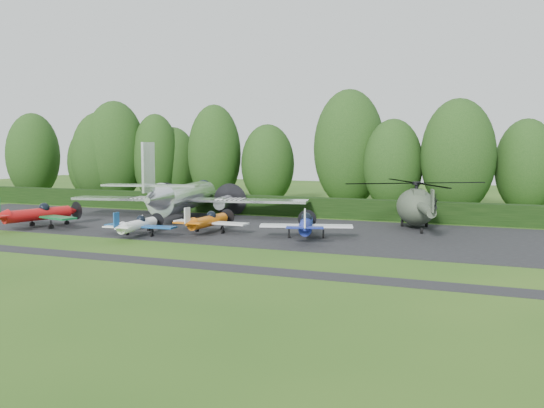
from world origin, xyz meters
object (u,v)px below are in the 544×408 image
at_px(light_plane_orange, 208,221).
at_px(light_plane_blue, 306,224).
at_px(light_plane_red, 38,214).
at_px(helicopter, 416,204).
at_px(sign_board, 529,214).
at_px(light_plane_white, 138,225).
at_px(transport_plane, 183,197).

height_order(light_plane_orange, light_plane_blue, light_plane_blue).
xyz_separation_m(light_plane_red, helicopter, (31.37, 12.76, 0.97)).
bearing_deg(sign_board, light_plane_orange, -142.04).
height_order(light_plane_blue, sign_board, light_plane_blue).
xyz_separation_m(light_plane_white, light_plane_blue, (13.07, 4.12, 0.19)).
distance_m(light_plane_red, sign_board, 44.29).
xyz_separation_m(light_plane_white, sign_board, (29.53, 18.13, 0.25)).
bearing_deg(light_plane_red, transport_plane, 38.56).
relative_size(light_plane_white, light_plane_blue, 0.84).
height_order(light_plane_red, helicopter, helicopter).
bearing_deg(light_plane_white, helicopter, 37.63).
bearing_deg(light_plane_blue, light_plane_white, -144.77).
distance_m(light_plane_blue, helicopter, 11.86).
bearing_deg(light_plane_orange, transport_plane, 130.43).
distance_m(transport_plane, light_plane_blue, 17.83).
relative_size(transport_plane, light_plane_red, 2.95).
bearing_deg(light_plane_white, transport_plane, 107.18).
distance_m(light_plane_red, light_plane_white, 11.28).
xyz_separation_m(helicopter, sign_board, (9.41, 4.53, -1.02)).
bearing_deg(light_plane_blue, helicopter, 71.12).
bearing_deg(light_plane_red, light_plane_blue, -6.93).
relative_size(transport_plane, light_plane_white, 3.83).
relative_size(light_plane_red, light_plane_white, 1.30).
bearing_deg(light_plane_orange, light_plane_red, -170.85).
distance_m(light_plane_red, light_plane_blue, 24.54).
bearing_deg(helicopter, light_plane_red, -140.69).
distance_m(light_plane_white, helicopter, 24.32).
bearing_deg(light_plane_blue, sign_board, 58.16).
relative_size(transport_plane, helicopter, 1.63).
distance_m(transport_plane, light_plane_red, 13.95).
xyz_separation_m(light_plane_red, sign_board, (40.78, 17.29, -0.04)).
xyz_separation_m(light_plane_red, light_plane_white, (11.25, -0.84, -0.29)).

